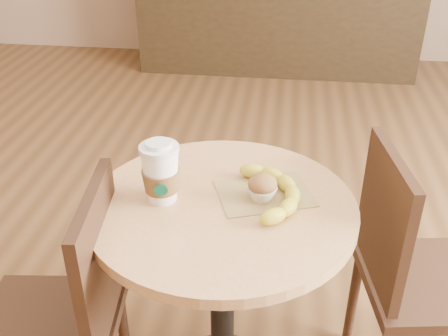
{
  "coord_description": "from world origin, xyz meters",
  "views": [
    {
      "loc": [
        0.11,
        -1.14,
        1.51
      ],
      "look_at": [
        -0.04,
        0.01,
        0.83
      ],
      "focal_mm": 42.0,
      "sensor_mm": 36.0,
      "label": 1
    }
  ],
  "objects_px": {
    "coffee_cup": "(161,174)",
    "chair_left": "(67,316)",
    "cafe_table": "(222,268)",
    "chair_right": "(411,271)",
    "muffin": "(262,187)",
    "banana": "(271,193)"
  },
  "relations": [
    {
      "from": "coffee_cup",
      "to": "chair_left",
      "type": "bearing_deg",
      "value": -157.77
    },
    {
      "from": "cafe_table",
      "to": "chair_right",
      "type": "xyz_separation_m",
      "value": [
        0.54,
        0.13,
        -0.06
      ]
    },
    {
      "from": "chair_left",
      "to": "muffin",
      "type": "relative_size",
      "value": 10.91
    },
    {
      "from": "chair_right",
      "to": "chair_left",
      "type": "bearing_deg",
      "value": 98.65
    },
    {
      "from": "chair_left",
      "to": "banana",
      "type": "relative_size",
      "value": 3.0
    },
    {
      "from": "cafe_table",
      "to": "chair_left",
      "type": "height_order",
      "value": "chair_left"
    },
    {
      "from": "coffee_cup",
      "to": "muffin",
      "type": "bearing_deg",
      "value": -5.85
    },
    {
      "from": "cafe_table",
      "to": "banana",
      "type": "distance_m",
      "value": 0.27
    },
    {
      "from": "chair_left",
      "to": "banana",
      "type": "xyz_separation_m",
      "value": [
        0.52,
        0.2,
        0.31
      ]
    },
    {
      "from": "chair_left",
      "to": "chair_right",
      "type": "distance_m",
      "value": 0.98
    },
    {
      "from": "cafe_table",
      "to": "coffee_cup",
      "type": "bearing_deg",
      "value": -178.8
    },
    {
      "from": "coffee_cup",
      "to": "banana",
      "type": "xyz_separation_m",
      "value": [
        0.28,
        0.03,
        -0.05
      ]
    },
    {
      "from": "cafe_table",
      "to": "banana",
      "type": "xyz_separation_m",
      "value": [
        0.12,
        0.03,
        0.24
      ]
    },
    {
      "from": "coffee_cup",
      "to": "banana",
      "type": "height_order",
      "value": "coffee_cup"
    },
    {
      "from": "chair_right",
      "to": "muffin",
      "type": "bearing_deg",
      "value": 93.85
    },
    {
      "from": "chair_left",
      "to": "coffee_cup",
      "type": "xyz_separation_m",
      "value": [
        0.24,
        0.17,
        0.36
      ]
    },
    {
      "from": "coffee_cup",
      "to": "muffin",
      "type": "relative_size",
      "value": 2.14
    },
    {
      "from": "chair_right",
      "to": "cafe_table",
      "type": "bearing_deg",
      "value": 94.32
    },
    {
      "from": "chair_right",
      "to": "muffin",
      "type": "height_order",
      "value": "chair_right"
    },
    {
      "from": "chair_left",
      "to": "muffin",
      "type": "bearing_deg",
      "value": 105.29
    },
    {
      "from": "banana",
      "to": "chair_left",
      "type": "bearing_deg",
      "value": -171.64
    },
    {
      "from": "cafe_table",
      "to": "chair_left",
      "type": "xyz_separation_m",
      "value": [
        -0.39,
        -0.17,
        -0.07
      ]
    }
  ]
}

